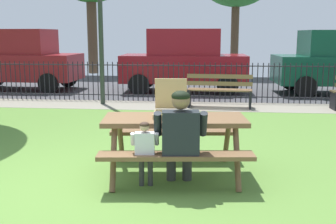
% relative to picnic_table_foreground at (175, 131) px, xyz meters
% --- Properties ---
extents(ground, '(28.00, 10.58, 0.02)m').
position_rel_picnic_table_foreground_xyz_m(ground, '(-0.98, 0.73, -0.61)').
color(ground, '#5B8638').
extents(cobblestone_walkway, '(28.00, 1.40, 0.01)m').
position_rel_picnic_table_foreground_xyz_m(cobblestone_walkway, '(-0.98, 5.32, -0.60)').
color(cobblestone_walkway, gray).
extents(street_asphalt, '(28.00, 6.92, 0.01)m').
position_rel_picnic_table_foreground_xyz_m(street_asphalt, '(-0.98, 9.48, -0.60)').
color(street_asphalt, '#424247').
extents(picnic_table_foreground, '(1.95, 1.67, 0.79)m').
position_rel_picnic_table_foreground_xyz_m(picnic_table_foreground, '(0.00, 0.00, 0.00)').
color(picnic_table_foreground, brown).
rests_on(picnic_table_foreground, ground).
extents(pizza_box_open, '(0.45, 0.50, 0.47)m').
position_rel_picnic_table_foreground_xyz_m(pizza_box_open, '(-0.06, 0.11, 0.26)').
color(pizza_box_open, tan).
rests_on(pizza_box_open, picnic_table_foreground).
extents(adult_at_table, '(0.63, 0.62, 1.19)m').
position_rel_picnic_table_foreground_xyz_m(adult_at_table, '(0.11, -0.49, 0.06)').
color(adult_at_table, '#333333').
rests_on(adult_at_table, ground).
extents(child_at_table, '(0.33, 0.33, 0.84)m').
position_rel_picnic_table_foreground_xyz_m(child_at_table, '(-0.29, -0.57, -0.09)').
color(child_at_table, '#383838').
rests_on(child_at_table, ground).
extents(iron_fence_streetside, '(23.71, 0.03, 1.07)m').
position_rel_picnic_table_foreground_xyz_m(iron_fence_streetside, '(-0.98, 6.02, -0.05)').
color(iron_fence_streetside, black).
rests_on(iron_fence_streetside, ground).
extents(park_bench_center, '(1.62, 0.55, 0.85)m').
position_rel_picnic_table_foreground_xyz_m(park_bench_center, '(0.67, 5.18, -0.18)').
color(park_bench_center, brown).
rests_on(park_bench_center, ground).
extents(lamp_post_walkway, '(0.28, 0.28, 4.18)m').
position_rel_picnic_table_foreground_xyz_m(lamp_post_walkway, '(-2.38, 5.40, 1.95)').
color(lamp_post_walkway, '#2D382D').
rests_on(lamp_post_walkway, ground).
extents(parked_car_far_left, '(3.92, 1.87, 1.98)m').
position_rel_picnic_table_foreground_xyz_m(parked_car_far_left, '(-5.86, 7.98, 0.41)').
color(parked_car_far_left, maroon).
rests_on(parked_car_far_left, ground).
extents(parked_car_left, '(3.96, 1.95, 1.98)m').
position_rel_picnic_table_foreground_xyz_m(parked_car_left, '(-0.41, 7.98, 0.41)').
color(parked_car_left, maroon).
rests_on(parked_car_left, ground).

